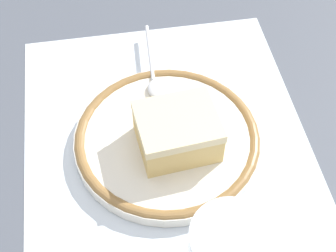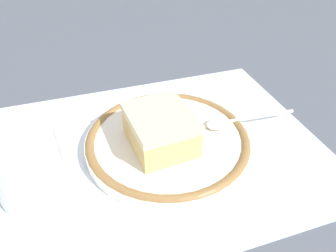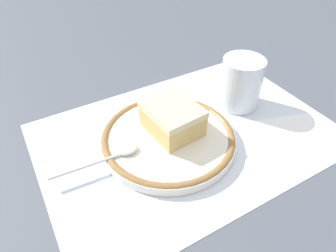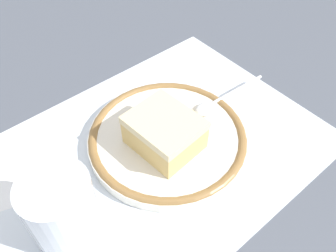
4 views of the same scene
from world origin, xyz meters
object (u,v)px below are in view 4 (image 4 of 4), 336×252
object	(u,v)px
cup	(63,213)
napkin	(2,174)
cake_slice	(165,132)
spoon	(214,104)
plate	(168,138)

from	to	relation	value
cup	napkin	distance (m)	0.14
cake_slice	spoon	bearing A→B (deg)	-174.85
cake_slice	spoon	distance (m)	0.11
plate	napkin	world-z (taller)	plate
plate	cup	xyz separation A→B (m)	(0.17, 0.03, 0.03)
cake_slice	napkin	distance (m)	0.22
plate	napkin	bearing A→B (deg)	-26.25
plate	cake_slice	world-z (taller)	cake_slice
cake_slice	plate	bearing A→B (deg)	-146.74
cake_slice	cup	xyz separation A→B (m)	(0.16, 0.02, 0.00)
cake_slice	spoon	size ratio (longest dim) A/B	0.70
plate	napkin	distance (m)	0.23
spoon	cake_slice	bearing A→B (deg)	5.15
cup	napkin	size ratio (longest dim) A/B	0.71
plate	cake_slice	xyz separation A→B (m)	(0.01, 0.01, 0.03)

